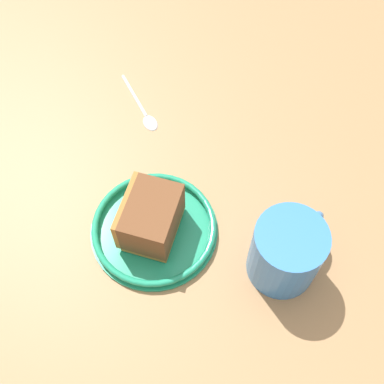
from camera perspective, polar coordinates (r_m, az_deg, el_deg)
name	(u,v)px	position (r cm, az deg, el deg)	size (l,w,h in cm)	color
ground_plane	(182,257)	(66.11, -1.14, -7.39)	(112.08, 112.08, 2.43)	#936D47
small_plate	(154,228)	(65.72, -4.31, -4.11)	(16.59, 16.59, 1.60)	#1E8C66
cake_slice	(150,217)	(63.02, -4.72, -2.86)	(8.32, 6.70, 6.12)	#9E662D
tea_mug	(287,251)	(60.91, 10.67, -6.59)	(10.58, 8.51, 9.45)	#3372BF
teaspoon	(145,113)	(76.31, -5.32, 8.88)	(9.52, 8.92, 0.80)	silver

